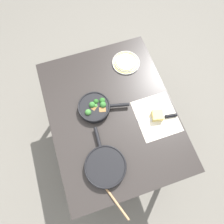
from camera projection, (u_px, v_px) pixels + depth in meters
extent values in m
plane|color=slate|center=(112.00, 137.00, 2.18)|extent=(14.00, 14.00, 0.00)
cube|color=#2D2826|center=(112.00, 114.00, 1.48)|extent=(1.17, 0.91, 0.03)
cylinder|color=#BCBCC1|center=(57.00, 91.00, 1.97)|extent=(0.05, 0.05, 0.74)
cylinder|color=#BCBCC1|center=(86.00, 202.00, 1.62)|extent=(0.05, 0.05, 0.74)
cylinder|color=#BCBCC1|center=(132.00, 69.00, 2.05)|extent=(0.05, 0.05, 0.74)
cylinder|color=#BCBCC1|center=(175.00, 170.00, 1.70)|extent=(0.05, 0.05, 0.74)
cylinder|color=black|center=(94.00, 108.00, 1.45)|extent=(0.23, 0.23, 0.05)
torus|color=black|center=(94.00, 106.00, 1.43)|extent=(0.23, 0.23, 0.01)
cylinder|color=black|center=(120.00, 105.00, 1.45)|extent=(0.06, 0.14, 0.02)
cylinder|color=#2C6823|center=(92.00, 106.00, 1.46)|extent=(0.02, 0.02, 0.02)
sphere|color=#387A33|center=(92.00, 105.00, 1.43)|extent=(0.04, 0.04, 0.04)
cylinder|color=#205218|center=(96.00, 103.00, 1.47)|extent=(0.01, 0.01, 0.02)
sphere|color=#286023|center=(96.00, 102.00, 1.45)|extent=(0.04, 0.04, 0.04)
cylinder|color=#245B1C|center=(102.00, 102.00, 1.47)|extent=(0.02, 0.02, 0.02)
sphere|color=#2D6B28|center=(102.00, 101.00, 1.44)|extent=(0.04, 0.04, 0.04)
cylinder|color=#357027|center=(89.00, 114.00, 1.44)|extent=(0.02, 0.02, 0.02)
sphere|color=#428438|center=(88.00, 112.00, 1.41)|extent=(0.05, 0.05, 0.05)
cylinder|color=#357027|center=(96.00, 107.00, 1.46)|extent=(0.01, 0.01, 0.02)
sphere|color=#428438|center=(96.00, 106.00, 1.44)|extent=(0.03, 0.03, 0.03)
cylinder|color=#2C6823|center=(103.00, 106.00, 1.46)|extent=(0.02, 0.02, 0.03)
sphere|color=#387A33|center=(103.00, 105.00, 1.43)|extent=(0.05, 0.05, 0.05)
cube|color=olive|center=(95.00, 101.00, 1.46)|extent=(0.05, 0.05, 0.04)
cube|color=olive|center=(94.00, 108.00, 1.44)|extent=(0.05, 0.06, 0.04)
cube|color=#9E703D|center=(85.00, 111.00, 1.44)|extent=(0.04, 0.04, 0.03)
cube|color=olive|center=(96.00, 113.00, 1.43)|extent=(0.04, 0.03, 0.03)
cube|color=#9E703D|center=(103.00, 111.00, 1.44)|extent=(0.05, 0.05, 0.04)
cylinder|color=black|center=(105.00, 167.00, 1.31)|extent=(0.27, 0.27, 0.05)
torus|color=black|center=(105.00, 166.00, 1.29)|extent=(0.28, 0.28, 0.01)
cylinder|color=black|center=(98.00, 137.00, 1.37)|extent=(0.14, 0.03, 0.02)
cylinder|color=#DBC156|center=(105.00, 167.00, 1.31)|extent=(0.22, 0.22, 0.02)
cylinder|color=tan|center=(114.00, 200.00, 1.25)|extent=(0.28, 0.11, 0.02)
ellipsoid|color=tan|center=(98.00, 178.00, 1.30)|extent=(0.07, 0.06, 0.02)
cube|color=silver|center=(156.00, 116.00, 1.45)|extent=(0.33, 0.29, 0.00)
cube|color=silver|center=(151.00, 119.00, 1.44)|extent=(0.06, 0.20, 0.01)
cylinder|color=black|center=(171.00, 116.00, 1.44)|extent=(0.04, 0.09, 0.02)
cube|color=#EACC66|center=(157.00, 116.00, 1.43)|extent=(0.09, 0.09, 0.05)
cylinder|color=white|center=(126.00, 63.00, 1.61)|extent=(0.22, 0.22, 0.01)
torus|color=gold|center=(126.00, 62.00, 1.60)|extent=(0.21, 0.21, 0.01)
cylinder|color=white|center=(126.00, 62.00, 1.60)|extent=(0.18, 0.18, 0.01)
torus|color=gold|center=(126.00, 61.00, 1.59)|extent=(0.17, 0.17, 0.01)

